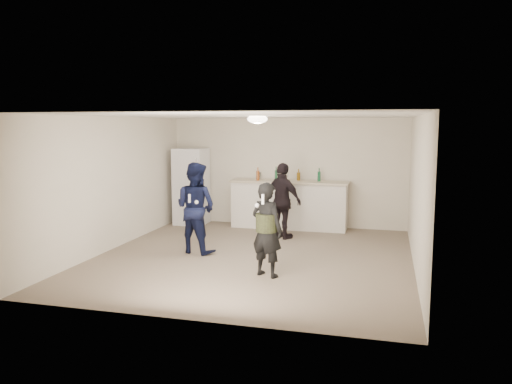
% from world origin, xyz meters
% --- Properties ---
extents(floor, '(6.00, 6.00, 0.00)m').
position_xyz_m(floor, '(0.00, 0.00, 0.00)').
color(floor, '#6B5B4C').
rests_on(floor, ground).
extents(ceiling, '(6.00, 6.00, 0.00)m').
position_xyz_m(ceiling, '(0.00, 0.00, 2.50)').
color(ceiling, silver).
rests_on(ceiling, wall_back).
extents(wall_back, '(6.00, 0.00, 6.00)m').
position_xyz_m(wall_back, '(0.00, 3.00, 1.25)').
color(wall_back, beige).
rests_on(wall_back, floor).
extents(wall_front, '(6.00, 0.00, 6.00)m').
position_xyz_m(wall_front, '(0.00, -3.00, 1.25)').
color(wall_front, beige).
rests_on(wall_front, floor).
extents(wall_left, '(0.00, 6.00, 6.00)m').
position_xyz_m(wall_left, '(-2.75, 0.00, 1.25)').
color(wall_left, beige).
rests_on(wall_left, floor).
extents(wall_right, '(0.00, 6.00, 6.00)m').
position_xyz_m(wall_right, '(2.75, 0.00, 1.25)').
color(wall_right, beige).
rests_on(wall_right, floor).
extents(counter, '(2.60, 0.56, 1.05)m').
position_xyz_m(counter, '(0.13, 2.67, 0.53)').
color(counter, silver).
rests_on(counter, floor).
extents(counter_top, '(2.68, 0.64, 0.04)m').
position_xyz_m(counter_top, '(0.13, 2.67, 1.07)').
color(counter_top, '#BDAD93').
rests_on(counter_top, counter).
extents(fridge, '(0.70, 0.70, 1.80)m').
position_xyz_m(fridge, '(-2.22, 2.60, 0.90)').
color(fridge, white).
rests_on(fridge, floor).
extents(fridge_handle, '(0.02, 0.02, 0.60)m').
position_xyz_m(fridge_handle, '(-1.94, 2.23, 1.30)').
color(fridge_handle, silver).
rests_on(fridge_handle, fridge).
extents(ceiling_dome, '(0.36, 0.36, 0.16)m').
position_xyz_m(ceiling_dome, '(0.00, 0.30, 2.45)').
color(ceiling_dome, white).
rests_on(ceiling_dome, ceiling).
extents(shaker, '(0.08, 0.08, 0.17)m').
position_xyz_m(shaker, '(-0.60, 2.82, 1.18)').
color(shaker, silver).
rests_on(shaker, counter_top).
extents(man, '(0.95, 0.82, 1.67)m').
position_xyz_m(man, '(-1.12, 0.08, 0.84)').
color(man, '#0F1741').
rests_on(man, floor).
extents(woman, '(0.63, 0.53, 1.48)m').
position_xyz_m(woman, '(0.50, -1.02, 0.74)').
color(woman, black).
rests_on(woman, floor).
extents(camo_shorts, '(0.34, 0.34, 0.28)m').
position_xyz_m(camo_shorts, '(0.50, -1.02, 0.85)').
color(camo_shorts, '#323D1B').
rests_on(camo_shorts, woman).
extents(spectator, '(0.99, 0.78, 1.58)m').
position_xyz_m(spectator, '(0.20, 1.60, 0.79)').
color(spectator, black).
rests_on(spectator, floor).
extents(remote_man, '(0.04, 0.04, 0.15)m').
position_xyz_m(remote_man, '(-1.12, -0.20, 1.05)').
color(remote_man, silver).
rests_on(remote_man, man).
extents(nunchuk_man, '(0.07, 0.07, 0.07)m').
position_xyz_m(nunchuk_man, '(-1.00, -0.17, 0.98)').
color(nunchuk_man, white).
rests_on(nunchuk_man, man).
extents(remote_woman, '(0.04, 0.04, 0.15)m').
position_xyz_m(remote_woman, '(0.50, -1.27, 1.25)').
color(remote_woman, silver).
rests_on(remote_woman, woman).
extents(nunchuk_woman, '(0.07, 0.07, 0.07)m').
position_xyz_m(nunchuk_woman, '(0.40, -1.24, 1.15)').
color(nunchuk_woman, silver).
rests_on(nunchuk_woman, woman).
extents(bottle_cluster, '(1.44, 0.33, 0.25)m').
position_xyz_m(bottle_cluster, '(0.09, 2.67, 1.20)').
color(bottle_cluster, brown).
rests_on(bottle_cluster, counter_top).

